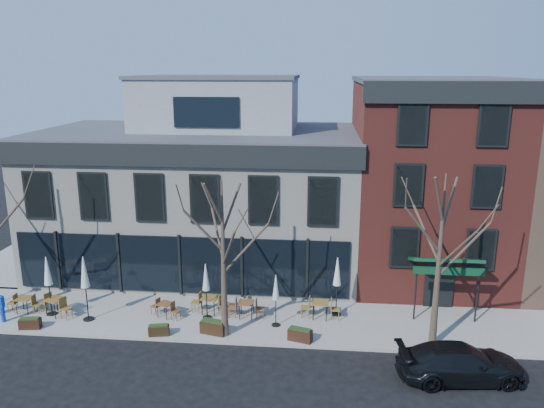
# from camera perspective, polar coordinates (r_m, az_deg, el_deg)

# --- Properties ---
(ground) EXTENTS (120.00, 120.00, 0.00)m
(ground) POSITION_cam_1_polar(r_m,az_deg,el_deg) (28.46, -9.66, -9.98)
(ground) COLOR black
(ground) RESTS_ON ground
(sidewalk_front) EXTENTS (33.50, 4.70, 0.15)m
(sidewalk_front) POSITION_cam_1_polar(r_m,az_deg,el_deg) (25.88, -3.79, -12.20)
(sidewalk_front) COLOR gray
(sidewalk_front) RESTS_ON ground
(sidewalk_side) EXTENTS (4.50, 12.00, 0.15)m
(sidewalk_side) POSITION_cam_1_polar(r_m,az_deg,el_deg) (37.81, -24.02, -4.71)
(sidewalk_side) COLOR gray
(sidewalk_side) RESTS_ON ground
(corner_building) EXTENTS (18.39, 10.39, 11.10)m
(corner_building) POSITION_cam_1_polar(r_m,az_deg,el_deg) (31.61, -7.55, 1.63)
(corner_building) COLOR silver
(corner_building) RESTS_ON ground
(red_brick_building) EXTENTS (8.20, 11.78, 11.18)m
(red_brick_building) POSITION_cam_1_polar(r_m,az_deg,el_deg) (31.12, 16.27, 2.68)
(red_brick_building) COLOR maroon
(red_brick_building) RESTS_ON ground
(tree_mid) EXTENTS (3.50, 3.55, 7.04)m
(tree_mid) POSITION_cam_1_polar(r_m,az_deg,el_deg) (22.85, -5.23, -5.78)
(tree_mid) COLOR #382B21
(tree_mid) RESTS_ON sidewalk_front
(tree_right) EXTENTS (3.72, 3.77, 7.48)m
(tree_right) POSITION_cam_1_polar(r_m,az_deg,el_deg) (22.94, 17.56, -5.73)
(tree_right) COLOR #382B21
(tree_right) RESTS_ON sidewalk_front
(parked_sedan) EXTENTS (5.04, 2.54, 1.40)m
(parked_sedan) POSITION_cam_1_polar(r_m,az_deg,el_deg) (22.40, 19.63, -15.79)
(parked_sedan) COLOR black
(parked_sedan) RESTS_ON ground
(call_box) EXTENTS (0.27, 0.27, 1.37)m
(call_box) POSITION_cam_1_polar(r_m,az_deg,el_deg) (28.04, -27.04, -9.88)
(call_box) COLOR #0E3BB6
(call_box) RESTS_ON sidewalk_front
(cafe_set_0) EXTENTS (1.74, 0.71, 0.91)m
(cafe_set_0) POSITION_cam_1_polar(r_m,az_deg,el_deg) (28.70, -25.04, -9.64)
(cafe_set_0) COLOR brown
(cafe_set_0) RESTS_ON sidewalk_front
(cafe_set_1) EXTENTS (1.96, 1.23, 1.02)m
(cafe_set_1) POSITION_cam_1_polar(r_m,az_deg,el_deg) (27.80, -22.25, -10.00)
(cafe_set_1) COLOR brown
(cafe_set_1) RESTS_ON sidewalk_front
(cafe_set_2) EXTENTS (1.64, 0.97, 0.85)m
(cafe_set_2) POSITION_cam_1_polar(r_m,az_deg,el_deg) (26.15, -11.40, -10.93)
(cafe_set_2) COLOR brown
(cafe_set_2) RESTS_ON sidewalk_front
(cafe_set_3) EXTENTS (1.97, 0.88, 1.01)m
(cafe_set_3) POSITION_cam_1_polar(r_m,az_deg,el_deg) (26.13, -6.66, -10.54)
(cafe_set_3) COLOR brown
(cafe_set_3) RESTS_ON sidewalk_front
(cafe_set_4) EXTENTS (1.79, 0.73, 0.95)m
(cafe_set_4) POSITION_cam_1_polar(r_m,az_deg,el_deg) (25.63, -2.78, -11.07)
(cafe_set_4) COLOR brown
(cafe_set_4) RESTS_ON sidewalk_front
(cafe_set_5) EXTENTS (1.92, 0.80, 1.00)m
(cafe_set_5) POSITION_cam_1_polar(r_m,az_deg,el_deg) (25.61, 5.21, -11.06)
(cafe_set_5) COLOR brown
(cafe_set_5) RESTS_ON sidewalk_front
(umbrella_0) EXTENTS (0.47, 0.47, 2.93)m
(umbrella_0) POSITION_cam_1_polar(r_m,az_deg,el_deg) (27.37, -22.99, -6.96)
(umbrella_0) COLOR black
(umbrella_0) RESTS_ON sidewalk_front
(umbrella_1) EXTENTS (0.50, 0.50, 3.15)m
(umbrella_1) POSITION_cam_1_polar(r_m,az_deg,el_deg) (26.12, -19.52, -7.27)
(umbrella_1) COLOR black
(umbrella_1) RESTS_ON sidewalk_front
(umbrella_2) EXTENTS (0.44, 0.44, 2.73)m
(umbrella_2) POSITION_cam_1_polar(r_m,az_deg,el_deg) (25.11, -7.12, -8.12)
(umbrella_2) COLOR black
(umbrella_2) RESTS_ON sidewalk_front
(umbrella_3) EXTENTS (0.40, 0.40, 2.49)m
(umbrella_3) POSITION_cam_1_polar(r_m,az_deg,el_deg) (24.29, 0.41, -9.24)
(umbrella_3) COLOR black
(umbrella_3) RESTS_ON sidewalk_front
(umbrella_4) EXTENTS (0.46, 0.46, 2.90)m
(umbrella_4) POSITION_cam_1_polar(r_m,az_deg,el_deg) (25.41, 7.03, -7.55)
(umbrella_4) COLOR black
(umbrella_4) RESTS_ON sidewalk_front
(planter_0) EXTENTS (0.98, 0.50, 0.53)m
(planter_0) POSITION_cam_1_polar(r_m,az_deg,el_deg) (27.03, -24.58, -11.57)
(planter_0) COLOR black
(planter_0) RESTS_ON sidewalk_front
(planter_1) EXTENTS (0.95, 0.52, 0.50)m
(planter_1) POSITION_cam_1_polar(r_m,az_deg,el_deg) (24.65, -12.07, -13.11)
(planter_1) COLOR black
(planter_1) RESTS_ON sidewalk_front
(planter_2) EXTENTS (1.22, 0.73, 0.64)m
(planter_2) POSITION_cam_1_polar(r_m,az_deg,el_deg) (24.38, -6.34, -13.00)
(planter_2) COLOR black
(planter_2) RESTS_ON sidewalk_front
(planter_3) EXTENTS (1.11, 0.70, 0.58)m
(planter_3) POSITION_cam_1_polar(r_m,az_deg,el_deg) (23.71, 3.04, -13.85)
(planter_3) COLOR black
(planter_3) RESTS_ON sidewalk_front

